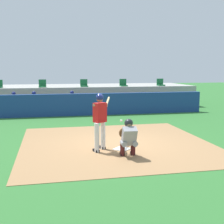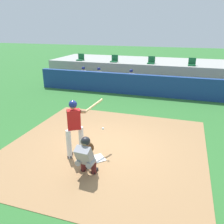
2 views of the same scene
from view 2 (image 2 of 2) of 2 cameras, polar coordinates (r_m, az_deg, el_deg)
The scene contains 15 objects.
ground_plane at distance 7.82m, azimuth -1.58°, elevation -8.60°, with size 80.00×80.00×0.00m, color #2D6B2D.
dirt_infield at distance 7.82m, azimuth -1.58°, elevation -8.56°, with size 6.40×6.40×0.01m, color #9E754C.
home_plate at distance 7.17m, azimuth -3.72°, elevation -11.37°, with size 0.44×0.44×0.02m, color white.
batter_at_plate at distance 6.98m, azimuth -9.08°, elevation -3.13°, with size 0.77×1.33×1.80m.
catcher_crouched at distance 6.26m, azimuth -6.39°, elevation -10.31°, with size 0.50×1.51×1.13m.
dugout_wall at distance 13.53m, azimuth 7.54°, elevation 6.60°, with size 13.00×0.30×1.20m, color navy.
dugout_bench at distance 14.58m, azimuth 8.20°, elevation 6.05°, with size 11.80×0.44×0.45m, color olive.
dugout_player_0 at distance 15.53m, azimuth -7.16°, elevation 8.68°, with size 0.49×0.70×1.30m.
dugout_player_1 at distance 15.11m, azimuth -3.38°, elevation 8.48°, with size 0.49×0.70×1.30m.
dugout_player_2 at distance 14.50m, azimuth 4.57°, elevation 7.94°, with size 0.49×0.70×1.30m.
stands_platform at distance 17.77m, azimuth 10.22°, elevation 10.09°, with size 15.00×4.40×1.40m, color #9E9E99.
stadium_seat_0 at distance 17.65m, azimuth -7.72°, elevation 12.90°, with size 0.46×0.46×0.48m.
stadium_seat_1 at distance 16.72m, azimuth 0.58°, elevation 12.66°, with size 0.46×0.46×0.48m.
stadium_seat_2 at distance 16.15m, azimuth 9.63°, elevation 12.11°, with size 0.46×0.46×0.48m.
stadium_seat_3 at distance 15.99m, azimuth 19.04°, elevation 11.22°, with size 0.46×0.46×0.48m.
Camera 2 is at (2.28, -6.45, 3.80)m, focal length 37.20 mm.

